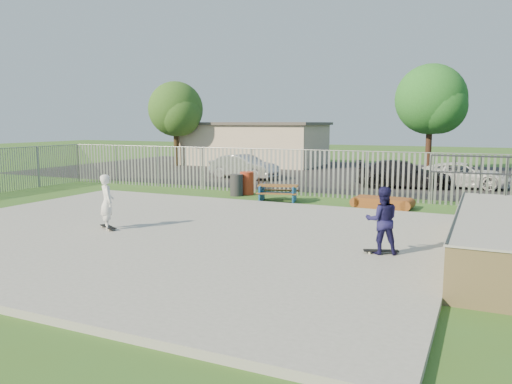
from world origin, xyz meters
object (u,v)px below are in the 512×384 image
at_px(car_dark, 403,174).
at_px(trash_bin_grey, 237,185).
at_px(funbox, 382,203).
at_px(tree_mid, 431,100).
at_px(skater_white, 107,202).
at_px(picnic_table, 278,193).
at_px(skater_navy, 382,220).
at_px(tree_left, 176,109).
at_px(car_silver, 244,167).
at_px(car_white, 463,175).
at_px(trash_bin_red, 247,183).

bearing_deg(car_dark, trash_bin_grey, 119.47).
distance_m(funbox, tree_mid, 15.70).
bearing_deg(tree_mid, trash_bin_grey, -113.58).
xyz_separation_m(trash_bin_grey, skater_white, (0.12, -8.29, 0.46)).
xyz_separation_m(picnic_table, car_dark, (3.90, 6.53, 0.34)).
bearing_deg(skater_white, skater_navy, -137.49).
relative_size(tree_left, tree_mid, 0.90).
xyz_separation_m(car_silver, skater_white, (2.78, -14.43, 0.24)).
xyz_separation_m(trash_bin_grey, car_dark, (6.15, 5.81, 0.21)).
bearing_deg(car_white, skater_navy, 177.66).
height_order(funbox, car_silver, car_silver).
height_order(tree_left, skater_navy, tree_left).
relative_size(picnic_table, car_dark, 0.41).
xyz_separation_m(car_dark, car_white, (2.66, 1.17, -0.06)).
bearing_deg(skater_navy, car_white, -114.38).
distance_m(picnic_table, trash_bin_grey, 2.36).
xyz_separation_m(trash_bin_red, trash_bin_grey, (-0.25, -0.52, -0.03)).
bearing_deg(trash_bin_red, car_dark, 41.87).
xyz_separation_m(trash_bin_red, skater_white, (-0.13, -8.81, 0.43)).
bearing_deg(funbox, tree_left, 148.67).
bearing_deg(tree_mid, funbox, -90.10).
xyz_separation_m(car_silver, tree_left, (-8.35, 5.68, 3.45)).
bearing_deg(skater_white, picnic_table, -67.32).
relative_size(car_white, tree_mid, 0.64).
relative_size(trash_bin_red, car_silver, 0.25).
bearing_deg(skater_white, tree_mid, -66.92).
relative_size(car_silver, tree_left, 0.66).
bearing_deg(car_dark, car_white, -80.23).
height_order(trash_bin_grey, car_dark, car_dark).
distance_m(car_silver, tree_left, 10.67).
distance_m(picnic_table, funbox, 4.13).
bearing_deg(trash_bin_red, picnic_table, -31.90).
bearing_deg(car_dark, tree_left, 56.76).
bearing_deg(trash_bin_red, car_silver, 117.37).
relative_size(car_silver, skater_navy, 2.61).
bearing_deg(tree_left, skater_navy, -46.26).
distance_m(funbox, car_silver, 11.18).
xyz_separation_m(funbox, tree_mid, (0.03, 15.06, 4.43)).
height_order(trash_bin_red, car_silver, car_silver).
distance_m(tree_left, skater_white, 23.21).
bearing_deg(car_white, car_silver, 96.05).
bearing_deg(tree_left, car_silver, -34.22).
bearing_deg(car_silver, car_dark, -82.98).
bearing_deg(skater_navy, skater_white, -16.02).
xyz_separation_m(trash_bin_red, tree_mid, (6.14, 14.10, 4.11)).
distance_m(car_dark, skater_navy, 13.64).
height_order(picnic_table, car_dark, car_dark).
bearing_deg(tree_mid, skater_navy, -86.61).
relative_size(trash_bin_red, skater_navy, 0.65).
height_order(trash_bin_grey, skater_white, skater_white).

